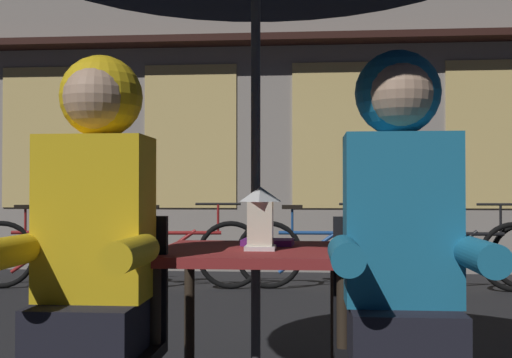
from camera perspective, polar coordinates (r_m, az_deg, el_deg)
cafe_table at (r=2.42m, az=-0.03°, el=-8.58°), size 0.72×0.72×0.74m
lantern at (r=2.33m, az=0.39°, el=-3.38°), size 0.11×0.11×0.23m
chair_left at (r=2.19m, az=-13.86°, el=-13.33°), size 0.40×0.40×0.87m
chair_right at (r=2.10m, az=12.66°, el=-13.88°), size 0.40×0.40×0.87m
person_left_hooded at (r=2.09m, az=-14.32°, el=-4.03°), size 0.45×0.56×1.40m
person_right_hooded at (r=1.99m, az=12.85°, el=-4.18°), size 0.45×0.56×1.40m
shopfront_building at (r=8.08m, az=7.33°, el=14.29°), size 10.00×0.93×6.20m
bicycle_nearest at (r=6.64m, az=-17.48°, el=-6.24°), size 1.66×0.38×0.84m
bicycle_second at (r=6.28m, az=-6.99°, el=-6.59°), size 1.67×0.25×0.84m
bicycle_third at (r=6.26m, az=5.85°, el=-6.60°), size 1.68×0.08×0.84m
bicycle_fourth at (r=6.39m, az=17.59°, el=-6.45°), size 1.68×0.08×0.84m
book at (r=2.54m, az=1.06°, el=-5.65°), size 0.21×0.15×0.02m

